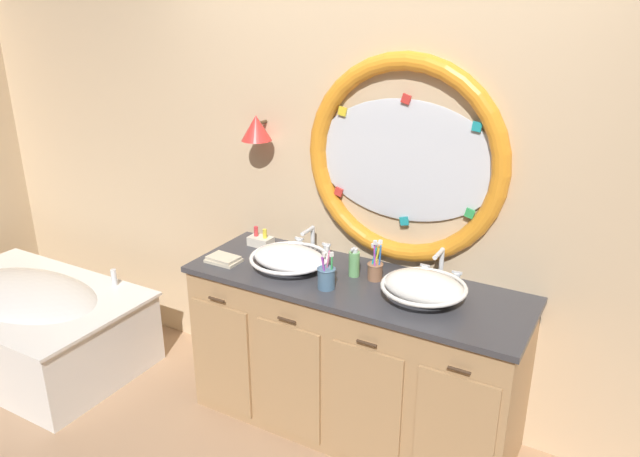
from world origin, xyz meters
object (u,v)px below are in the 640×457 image
at_px(sink_basin_left, 289,258).
at_px(toothbrush_holder_left, 326,277).
at_px(folded_hand_towel, 224,259).
at_px(soap_dispenser, 354,263).
at_px(bathtub, 30,320).
at_px(sink_basin_right, 424,287).
at_px(toothbrush_holder_right, 375,269).
at_px(toiletry_basket, 261,240).

xyz_separation_m(sink_basin_left, toothbrush_holder_left, (0.29, -0.11, 0.00)).
distance_m(sink_basin_left, folded_hand_towel, 0.37).
height_order(sink_basin_left, soap_dispenser, soap_dispenser).
relative_size(bathtub, soap_dispenser, 9.02).
xyz_separation_m(soap_dispenser, folded_hand_towel, (-0.69, -0.20, -0.05)).
xyz_separation_m(bathtub, sink_basin_right, (2.46, 0.42, 0.66)).
bearing_deg(toothbrush_holder_right, bathtub, -166.61).
distance_m(sink_basin_left, sink_basin_right, 0.75).
bearing_deg(toothbrush_holder_left, toiletry_basket, 153.77).
relative_size(sink_basin_left, toothbrush_holder_left, 1.91).
relative_size(toothbrush_holder_right, toiletry_basket, 1.63).
distance_m(folded_hand_towel, toiletry_basket, 0.30).
height_order(bathtub, folded_hand_towel, folded_hand_towel).
bearing_deg(toothbrush_holder_left, folded_hand_towel, 179.97).
relative_size(toothbrush_holder_right, soap_dispenser, 1.38).
relative_size(sink_basin_right, folded_hand_towel, 2.28).
distance_m(sink_basin_right, toothbrush_holder_left, 0.48).
xyz_separation_m(bathtub, toothbrush_holder_right, (2.17, 0.52, 0.64)).
xyz_separation_m(toothbrush_holder_left, toothbrush_holder_right, (0.17, 0.21, -0.01)).
distance_m(sink_basin_left, toothbrush_holder_right, 0.46).
relative_size(toothbrush_holder_left, folded_hand_towel, 1.24).
xyz_separation_m(sink_basin_right, soap_dispenser, (-0.41, 0.08, 0.00)).
height_order(toothbrush_holder_right, folded_hand_towel, toothbrush_holder_right).
bearing_deg(soap_dispenser, bathtub, -166.24).
xyz_separation_m(folded_hand_towel, toiletry_basket, (0.04, 0.29, 0.02)).
height_order(sink_basin_left, folded_hand_towel, sink_basin_left).
bearing_deg(sink_basin_right, sink_basin_left, 180.00).
relative_size(sink_basin_right, toothbrush_holder_left, 1.84).
bearing_deg(folded_hand_towel, toothbrush_holder_right, 14.48).
bearing_deg(sink_basin_left, soap_dispenser, 13.39).
bearing_deg(sink_basin_right, toothbrush_holder_right, 162.24).
relative_size(sink_basin_left, soap_dispenser, 2.63).
bearing_deg(toiletry_basket, sink_basin_right, -9.63).
height_order(sink_basin_right, soap_dispenser, soap_dispenser).
height_order(bathtub, toothbrush_holder_left, toothbrush_holder_left).
bearing_deg(toothbrush_holder_left, bathtub, -171.27).
distance_m(sink_basin_right, folded_hand_towel, 1.11).
bearing_deg(bathtub, sink_basin_left, 13.83).
distance_m(toothbrush_holder_left, folded_hand_towel, 0.64).
bearing_deg(soap_dispenser, toiletry_basket, 171.42).
height_order(toothbrush_holder_left, toiletry_basket, toothbrush_holder_left).
bearing_deg(folded_hand_towel, toothbrush_holder_left, -0.03).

